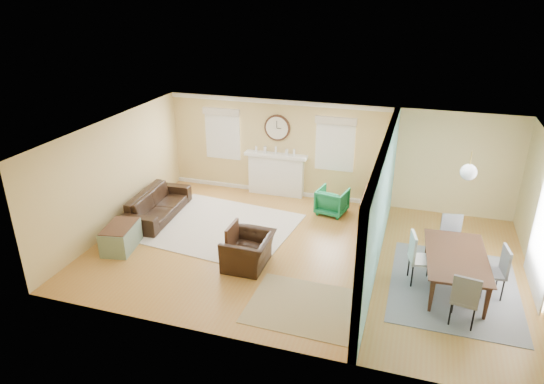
# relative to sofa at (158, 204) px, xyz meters

# --- Properties ---
(floor) EXTENTS (9.00, 9.00, 0.00)m
(floor) POSITION_rel_sofa_xyz_m (3.86, -0.66, -0.32)
(floor) COLOR #A97131
(floor) RESTS_ON ground
(wall_back) EXTENTS (9.00, 0.02, 2.60)m
(wall_back) POSITION_rel_sofa_xyz_m (3.86, 2.34, 0.98)
(wall_back) COLOR tan
(wall_back) RESTS_ON ground
(wall_front) EXTENTS (9.00, 0.02, 2.60)m
(wall_front) POSITION_rel_sofa_xyz_m (3.86, -3.66, 0.98)
(wall_front) COLOR tan
(wall_front) RESTS_ON ground
(wall_left) EXTENTS (0.02, 6.00, 2.60)m
(wall_left) POSITION_rel_sofa_xyz_m (-0.64, -0.66, 0.98)
(wall_left) COLOR tan
(wall_left) RESTS_ON ground
(ceiling) EXTENTS (9.00, 6.00, 0.02)m
(ceiling) POSITION_rel_sofa_xyz_m (3.86, -0.66, 2.28)
(ceiling) COLOR white
(ceiling) RESTS_ON wall_back
(partition) EXTENTS (0.17, 6.00, 2.60)m
(partition) POSITION_rel_sofa_xyz_m (5.37, -0.38, 1.03)
(partition) COLOR tan
(partition) RESTS_ON ground
(fireplace) EXTENTS (1.70, 0.30, 1.17)m
(fireplace) POSITION_rel_sofa_xyz_m (2.36, 2.22, 0.27)
(fireplace) COLOR white
(fireplace) RESTS_ON ground
(wall_clock) EXTENTS (0.70, 0.07, 0.70)m
(wall_clock) POSITION_rel_sofa_xyz_m (2.36, 2.31, 1.53)
(wall_clock) COLOR #4F3221
(wall_clock) RESTS_ON wall_back
(window_left) EXTENTS (1.05, 0.13, 1.42)m
(window_left) POSITION_rel_sofa_xyz_m (0.81, 2.29, 1.33)
(window_left) COLOR white
(window_left) RESTS_ON wall_back
(window_right) EXTENTS (1.05, 0.13, 1.42)m
(window_right) POSITION_rel_sofa_xyz_m (3.91, 2.29, 1.33)
(window_right) COLOR white
(window_right) RESTS_ON wall_back
(pendant) EXTENTS (0.30, 0.30, 0.55)m
(pendant) POSITION_rel_sofa_xyz_m (6.86, -0.66, 1.88)
(pendant) COLOR gold
(pendant) RESTS_ON ceiling
(rug_cream) EXTENTS (3.59, 3.20, 0.02)m
(rug_cream) POSITION_rel_sofa_xyz_m (1.69, -0.09, -0.32)
(rug_cream) COLOR beige
(rug_cream) RESTS_ON floor
(rug_jute) EXTENTS (2.00, 1.65, 0.01)m
(rug_jute) POSITION_rel_sofa_xyz_m (4.34, -2.49, -0.32)
(rug_jute) COLOR tan
(rug_jute) RESTS_ON floor
(rug_grey) EXTENTS (2.33, 2.91, 0.01)m
(rug_grey) POSITION_rel_sofa_xyz_m (6.91, -1.04, -0.32)
(rug_grey) COLOR slate
(rug_grey) RESTS_ON floor
(sofa) EXTENTS (1.02, 2.27, 0.65)m
(sofa) POSITION_rel_sofa_xyz_m (0.00, 0.00, 0.00)
(sofa) COLOR black
(sofa) RESTS_ON floor
(eames_chair) EXTENTS (0.91, 1.04, 0.67)m
(eames_chair) POSITION_rel_sofa_xyz_m (2.92, -1.47, 0.01)
(eames_chair) COLOR black
(eames_chair) RESTS_ON floor
(green_chair) EXTENTS (0.82, 0.83, 0.65)m
(green_chair) POSITION_rel_sofa_xyz_m (4.05, 1.49, 0.00)
(green_chair) COLOR #127140
(green_chair) RESTS_ON floor
(trunk) EXTENTS (0.74, 1.04, 0.55)m
(trunk) POSITION_rel_sofa_xyz_m (0.04, -1.65, -0.05)
(trunk) COLOR gray
(trunk) RESTS_ON floor
(credenza) EXTENTS (0.50, 1.46, 0.80)m
(credenza) POSITION_rel_sofa_xyz_m (5.09, 1.15, 0.08)
(credenza) COLOR brown
(credenza) RESTS_ON floor
(tv) EXTENTS (0.16, 1.10, 0.63)m
(tv) POSITION_rel_sofa_xyz_m (5.08, 1.15, 0.79)
(tv) COLOR black
(tv) RESTS_ON credenza
(garden_stool) EXTENTS (0.37, 0.37, 0.55)m
(garden_stool) POSITION_rel_sofa_xyz_m (5.09, -0.01, -0.05)
(garden_stool) COLOR white
(garden_stool) RESTS_ON floor
(potted_plant) EXTENTS (0.48, 0.51, 0.44)m
(potted_plant) POSITION_rel_sofa_xyz_m (5.09, -0.01, 0.44)
(potted_plant) COLOR #337F33
(potted_plant) RESTS_ON garden_stool
(dining_table) EXTENTS (1.21, 2.03, 0.69)m
(dining_table) POSITION_rel_sofa_xyz_m (6.91, -1.04, 0.02)
(dining_table) COLOR #4F3221
(dining_table) RESTS_ON floor
(dining_chair_n) EXTENTS (0.49, 0.49, 0.95)m
(dining_chair_n) POSITION_rel_sofa_xyz_m (6.83, 0.03, 0.24)
(dining_chair_n) COLOR slate
(dining_chair_n) RESTS_ON floor
(dining_chair_s) EXTENTS (0.50, 0.50, 0.99)m
(dining_chair_s) POSITION_rel_sofa_xyz_m (6.99, -2.10, 0.26)
(dining_chair_s) COLOR slate
(dining_chair_s) RESTS_ON floor
(dining_chair_w) EXTENTS (0.54, 0.54, 1.03)m
(dining_chair_w) POSITION_rel_sofa_xyz_m (6.26, -1.05, 0.29)
(dining_chair_w) COLOR white
(dining_chair_w) RESTS_ON floor
(dining_chair_e) EXTENTS (0.50, 0.50, 1.00)m
(dining_chair_e) POSITION_rel_sofa_xyz_m (7.50, -1.10, 0.26)
(dining_chair_e) COLOR slate
(dining_chair_e) RESTS_ON floor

